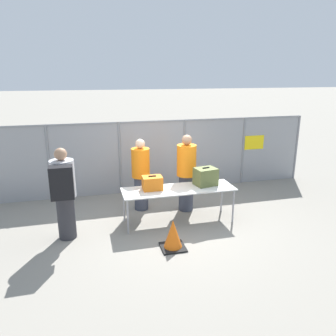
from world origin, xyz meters
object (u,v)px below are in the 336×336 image
traffic_cone (173,235)px  suitcase_olive (206,177)px  inspection_table (179,191)px  security_worker_far (141,174)px  traveler_hooded (64,191)px  utility_trailer (154,152)px  suitcase_orange (152,183)px  security_worker_near (186,172)px

traffic_cone → suitcase_olive: bearing=47.5°
inspection_table → security_worker_far: 1.11m
traveler_hooded → utility_trailer: (2.79, 4.90, -0.56)m
suitcase_orange → traveler_hooded: bearing=-170.2°
suitcase_olive → security_worker_near: size_ratio=0.29×
suitcase_olive → utility_trailer: 4.64m
traveler_hooded → traffic_cone: 2.20m
traveler_hooded → security_worker_near: traveler_hooded is taller
traffic_cone → security_worker_near: bearing=65.0°
inspection_table → utility_trailer: bearing=84.1°
inspection_table → traveler_hooded: size_ratio=1.33×
utility_trailer → traveler_hooded: bearing=-119.6°
inspection_table → traveler_hooded: bearing=-174.8°
inspection_table → suitcase_olive: (0.63, 0.08, 0.24)m
security_worker_far → traffic_cone: size_ratio=3.03×
suitcase_olive → traveler_hooded: size_ratio=0.28×
inspection_table → utility_trailer: size_ratio=0.66×
traffic_cone → security_worker_far: bearing=97.1°
suitcase_olive → traveler_hooded: bearing=-174.4°
traffic_cone → inspection_table: bearing=68.7°
suitcase_olive → security_worker_near: security_worker_near is taller
security_worker_far → inspection_table: bearing=148.9°
suitcase_olive → traffic_cone: 1.69m
security_worker_near → traffic_cone: size_ratio=3.21×
suitcase_olive → utility_trailer: suitcase_olive is taller
inspection_table → security_worker_near: size_ratio=1.33×
suitcase_olive → security_worker_far: 1.52m
suitcase_orange → traffic_cone: bearing=-83.3°
security_worker_near → utility_trailer: (0.13, 4.11, -0.49)m
traveler_hooded → traffic_cone: (1.89, -0.85, -0.73)m
suitcase_orange → traveler_hooded: traveler_hooded is taller
suitcase_orange → utility_trailer: suitcase_orange is taller
utility_trailer → traffic_cone: utility_trailer is taller
utility_trailer → suitcase_orange: bearing=-102.6°
inspection_table → utility_trailer: inspection_table is taller
inspection_table → utility_trailer: 4.72m
suitcase_olive → security_worker_far: (-1.29, 0.80, -0.08)m
traveler_hooded → utility_trailer: traveler_hooded is taller
suitcase_orange → traffic_cone: suitcase_orange is taller
security_worker_near → traveler_hooded: bearing=15.4°
traveler_hooded → utility_trailer: 5.67m
traveler_hooded → security_worker_near: bearing=2.3°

